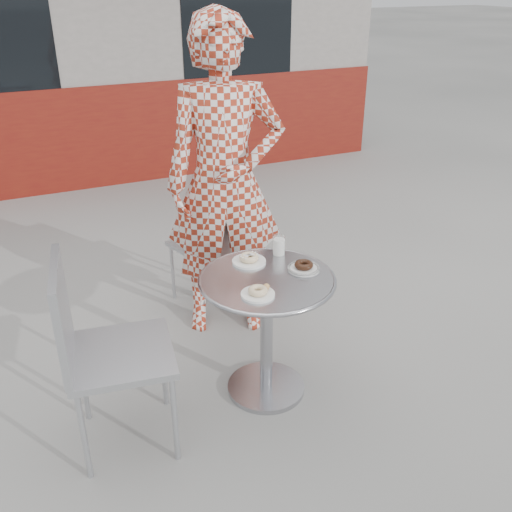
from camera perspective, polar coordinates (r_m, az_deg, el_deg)
name	(u,v)px	position (r m, az deg, el deg)	size (l,w,h in m)	color
ground	(264,393)	(3.06, 0.80, -13.57)	(60.00, 60.00, 0.00)	gray
storefront	(67,17)	(7.75, -18.35, 21.73)	(6.02, 4.55, 3.00)	gray
bistro_table	(267,307)	(2.79, 1.09, -5.13)	(0.66, 0.66, 0.67)	#B8B8BD
chair_far	(208,267)	(3.73, -4.80, -1.11)	(0.48, 0.48, 0.80)	#B1B4BA
chair_left	(122,389)	(2.70, -13.23, -12.84)	(0.51, 0.51, 0.94)	#B1B4BA
seated_person	(225,183)	(3.22, -3.12, 7.33)	(0.67, 0.44, 1.83)	maroon
plate_far	(249,259)	(2.84, -0.71, -0.33)	(0.17, 0.17, 0.04)	white
plate_near	(258,292)	(2.56, 0.23, -3.63)	(0.15, 0.15, 0.04)	white
plate_checker	(304,267)	(2.78, 4.79, -1.12)	(0.16, 0.16, 0.04)	white
milk_cup	(279,246)	(2.91, 2.31, 1.02)	(0.07, 0.07, 0.10)	white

